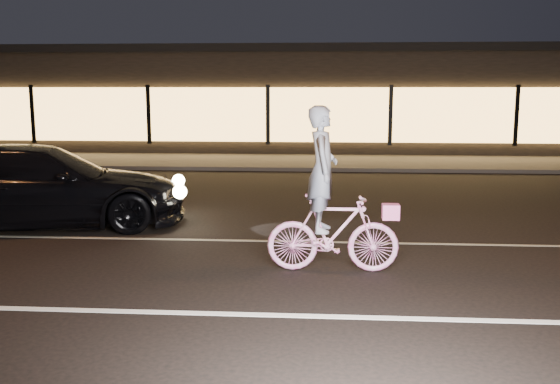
{
  "coord_description": "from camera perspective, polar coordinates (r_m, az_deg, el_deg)",
  "views": [
    {
      "loc": [
        2.1,
        -8.32,
        2.59
      ],
      "look_at": [
        1.46,
        0.6,
        1.09
      ],
      "focal_mm": 40.0,
      "sensor_mm": 36.0,
      "label": 1
    }
  ],
  "objects": [
    {
      "name": "lane_stripe_far",
      "position": [
        10.85,
        -7.21,
        -4.36
      ],
      "size": [
        60.0,
        0.1,
        0.01
      ],
      "primitive_type": "cube",
      "color": "gray",
      "rests_on": "ground"
    },
    {
      "name": "sidewalk",
      "position": [
        21.57,
        -1.53,
        2.78
      ],
      "size": [
        30.0,
        4.0,
        0.12
      ],
      "primitive_type": "cube",
      "color": "#383533",
      "rests_on": "ground"
    },
    {
      "name": "cyclist",
      "position": [
        8.81,
        4.6,
        -2.0
      ],
      "size": [
        1.87,
        0.64,
        2.35
      ],
      "rotation": [
        0.0,
        0.0,
        1.57
      ],
      "color": "#E42B9A",
      "rests_on": "ground"
    },
    {
      "name": "storefront",
      "position": [
        27.37,
        -0.32,
        8.59
      ],
      "size": [
        25.4,
        8.42,
        4.2
      ],
      "color": "black",
      "rests_on": "ground"
    },
    {
      "name": "lane_stripe_near",
      "position": [
        7.59,
        -12.43,
        -10.64
      ],
      "size": [
        60.0,
        0.12,
        0.01
      ],
      "primitive_type": "cube",
      "color": "silver",
      "rests_on": "ground"
    },
    {
      "name": "ground",
      "position": [
        8.96,
        -9.71,
        -7.43
      ],
      "size": [
        90.0,
        90.0,
        0.0
      ],
      "primitive_type": "plane",
      "color": "black",
      "rests_on": "ground"
    },
    {
      "name": "sedan",
      "position": [
        12.47,
        -21.07,
        0.49
      ],
      "size": [
        5.7,
        3.41,
        1.55
      ],
      "rotation": [
        0.0,
        0.0,
        1.82
      ],
      "color": "black",
      "rests_on": "ground"
    }
  ]
}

